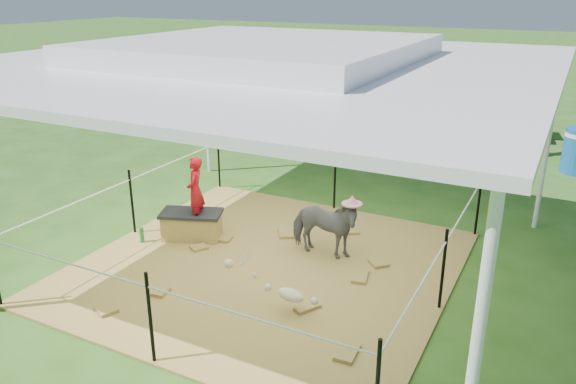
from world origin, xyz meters
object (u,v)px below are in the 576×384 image
at_px(straw_bale, 192,226).
at_px(picnic_table_near, 496,118).
at_px(foal, 290,293).
at_px(green_bottle, 142,235).
at_px(pony, 324,227).
at_px(distant_person, 533,131).
at_px(woman, 195,184).

xyz_separation_m(straw_bale, picnic_table_near, (2.97, 8.35, 0.21)).
relative_size(straw_bale, foal, 0.89).
bearing_deg(green_bottle, pony, 17.85).
relative_size(pony, distant_person, 0.93).
bearing_deg(pony, green_bottle, 106.84).
height_order(woman, distant_person, woman).
relative_size(green_bottle, picnic_table_near, 0.11).
height_order(straw_bale, picnic_table_near, picnic_table_near).
bearing_deg(straw_bale, woman, 0.00).
bearing_deg(distant_person, straw_bale, 68.55).
distance_m(foal, picnic_table_near, 9.50).
relative_size(woman, distant_person, 0.90).
bearing_deg(green_bottle, foal, -13.68).
height_order(woman, pony, woman).
height_order(pony, distant_person, distant_person).
bearing_deg(foal, distant_person, 86.65).
distance_m(straw_bale, distant_person, 7.92).
height_order(woman, foal, woman).
distance_m(pony, distant_person, 6.82).
bearing_deg(distant_person, pony, 81.20).
distance_m(woman, pony, 1.90).
distance_m(foal, distant_person, 8.17).
bearing_deg(foal, pony, 108.74).
xyz_separation_m(straw_bale, foal, (2.17, -1.11, 0.07)).
relative_size(pony, foal, 1.10).
bearing_deg(green_bottle, distant_person, 58.55).
bearing_deg(woman, green_bottle, -76.87).
height_order(pony, picnic_table_near, pony).
bearing_deg(picnic_table_near, pony, -108.41).
relative_size(straw_bale, green_bottle, 3.60).
bearing_deg(woman, picnic_table_near, 139.45).
xyz_separation_m(straw_bale, green_bottle, (-0.55, -0.45, -0.07)).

